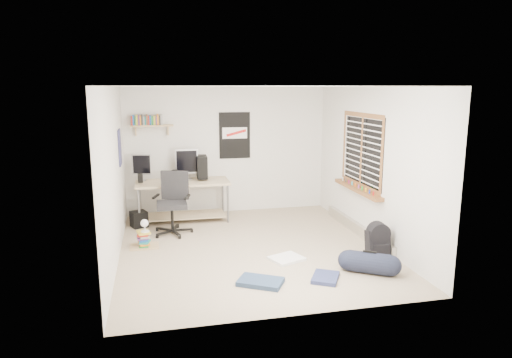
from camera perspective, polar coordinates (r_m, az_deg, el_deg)
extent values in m
cube|color=gray|center=(7.28, -0.67, -8.63)|extent=(4.00, 4.50, 0.01)
cube|color=white|center=(6.85, -0.72, 11.53)|extent=(4.00, 4.50, 0.01)
cube|color=silver|center=(9.15, -3.62, 3.58)|extent=(4.00, 0.01, 2.50)
cube|color=silver|center=(6.84, -17.37, 0.44)|extent=(0.01, 4.50, 2.50)
cube|color=silver|center=(7.62, 14.23, 1.69)|extent=(0.01, 4.50, 2.50)
cube|color=beige|center=(8.74, -9.08, -2.82)|extent=(1.76, 0.85, 0.79)
cube|color=#ADADB3|center=(8.83, -14.12, 1.22)|extent=(0.36, 0.15, 0.39)
cube|color=#98979C|center=(8.76, -8.65, 1.62)|extent=(0.43, 0.11, 0.47)
cube|color=black|center=(8.77, -6.78, 1.52)|extent=(0.21, 0.41, 0.42)
cube|color=black|center=(8.63, -10.03, -0.09)|extent=(0.41, 0.17, 0.02)
cube|color=black|center=(8.54, -14.27, 0.10)|extent=(0.09, 0.09, 0.17)
cube|color=black|center=(8.64, -10.12, 0.50)|extent=(0.12, 0.12, 0.19)
cube|color=black|center=(7.96, -10.48, -3.35)|extent=(0.88, 0.88, 1.07)
cube|color=tan|center=(8.87, -12.89, 6.52)|extent=(0.80, 0.22, 0.24)
cube|color=black|center=(9.11, -2.68, 5.46)|extent=(0.62, 0.03, 0.92)
cube|color=navy|center=(7.98, -16.66, 3.80)|extent=(0.02, 0.42, 0.60)
cube|color=brown|center=(7.83, 12.96, 3.48)|extent=(0.10, 1.50, 1.26)
cube|color=#B7B2A8|center=(8.13, 12.57, -6.06)|extent=(0.08, 2.50, 0.18)
cube|color=black|center=(7.05, 14.97, -7.95)|extent=(0.35, 0.29, 0.44)
cylinder|color=black|center=(6.48, 13.97, -10.18)|extent=(0.40, 0.40, 0.57)
cube|color=silver|center=(6.81, 3.84, -9.89)|extent=(0.56, 0.52, 0.04)
cube|color=navy|center=(6.01, 0.57, -12.72)|extent=(0.66, 0.59, 0.06)
cube|color=navy|center=(6.21, 8.67, -12.09)|extent=(0.49, 0.53, 0.05)
cube|color=olive|center=(7.50, -13.81, -7.12)|extent=(0.51, 0.47, 0.28)
cube|color=white|center=(7.41, -13.74, -5.48)|extent=(0.15, 0.23, 0.22)
cube|color=black|center=(8.56, -14.43, -4.90)|extent=(0.34, 0.34, 0.30)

